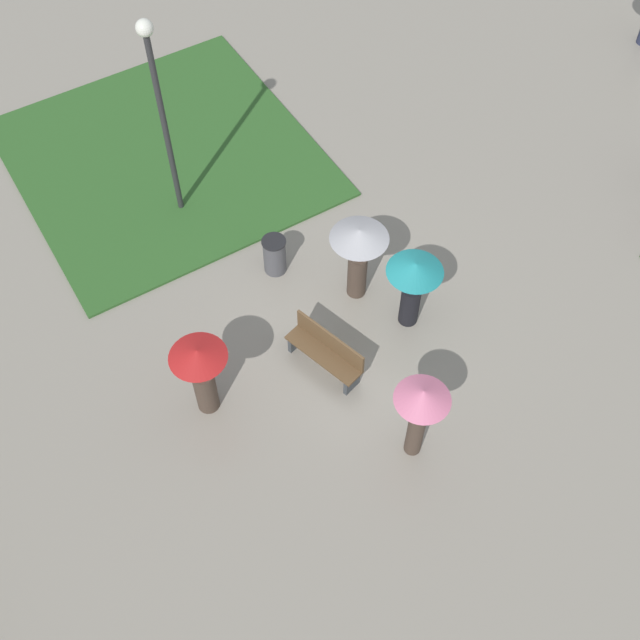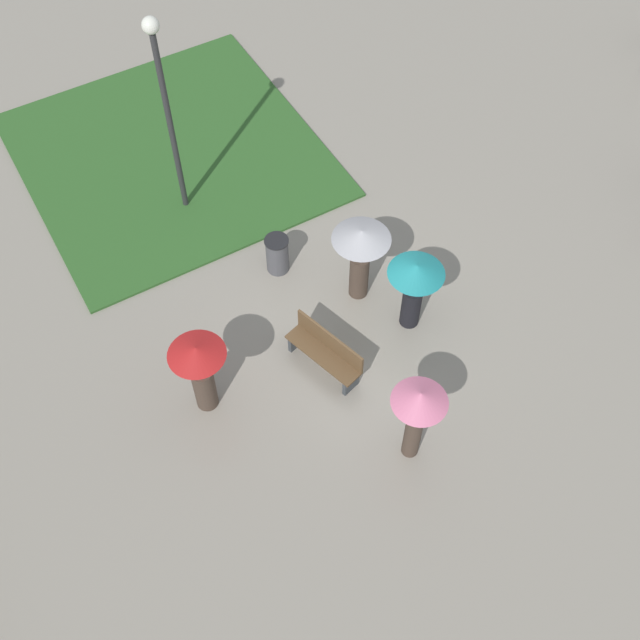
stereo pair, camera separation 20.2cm
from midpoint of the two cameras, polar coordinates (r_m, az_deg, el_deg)
name	(u,v)px [view 2 (the right image)]	position (r m, az deg, el deg)	size (l,w,h in m)	color
ground_plane	(364,320)	(15.74, 3.52, 0.02)	(90.00, 90.00, 0.00)	gray
lawn_patch_near	(171,155)	(18.99, -10.26, 11.49)	(6.62, 6.38, 0.06)	#2D5B26
park_bench	(326,351)	(14.75, 0.81, -2.23)	(1.64, 0.86, 0.90)	brown
lamp_post	(165,96)	(15.85, -10.62, 15.36)	(0.32, 0.32, 4.65)	#2D2D30
trash_bin	(277,254)	(16.17, -2.69, 4.69)	(0.49, 0.49, 0.87)	#4C4C51
crowd_person_red	(200,369)	(13.86, -8.10, -3.45)	(1.00, 1.00, 1.81)	#47382D
crowd_person_grey	(361,250)	(15.11, 3.29, 4.98)	(1.12, 1.12, 1.85)	#47382D
crowd_person_pink	(418,410)	(13.09, 7.40, -6.38)	(0.93, 0.93, 2.00)	#47382D
crowd_person_teal	(415,283)	(14.83, 7.13, 2.60)	(1.06, 1.06, 1.72)	black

